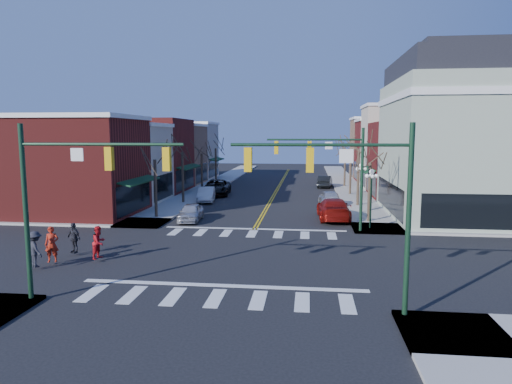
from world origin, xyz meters
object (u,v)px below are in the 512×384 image
(victorian_corner, at_px, (468,136))
(car_right_near, at_px, (333,209))
(car_left_near, at_px, (191,212))
(pedestrian_red_b, at_px, (99,242))
(car_right_mid, at_px, (330,198))
(pedestrian_dark_b, at_px, (35,249))
(pedestrian_dark_a, at_px, (74,238))
(car_left_mid, at_px, (206,195))
(car_right_far, at_px, (325,181))
(pedestrian_red_a, at_px, (52,244))
(lamppost_corner, at_px, (371,189))
(lamppost_midblock, at_px, (361,179))
(car_left_far, at_px, (216,187))

(victorian_corner, bearing_deg, car_right_near, -167.73)
(car_left_near, xyz_separation_m, pedestrian_red_b, (-1.95, -11.69, 0.35))
(pedestrian_red_b, bearing_deg, car_right_mid, -20.80)
(pedestrian_dark_b, bearing_deg, pedestrian_red_b, -106.46)
(pedestrian_dark_a, bearing_deg, car_left_mid, 107.33)
(car_right_far, bearing_deg, car_left_mid, 55.69)
(pedestrian_red_a, bearing_deg, pedestrian_red_b, 5.95)
(lamppost_corner, height_order, car_right_far, lamppost_corner)
(victorian_corner, xyz_separation_m, car_left_mid, (-22.90, 5.84, -5.92))
(victorian_corner, distance_m, pedestrian_dark_b, 32.21)
(car_right_far, bearing_deg, car_left_near, 71.94)
(lamppost_corner, relative_size, pedestrian_dark_b, 2.38)
(lamppost_corner, xyz_separation_m, lamppost_midblock, (0.00, 6.50, 0.00))
(car_left_far, height_order, car_right_mid, car_left_far)
(car_left_far, distance_m, pedestrian_dark_b, 28.96)
(lamppost_corner, xyz_separation_m, pedestrian_red_b, (-15.50, -9.95, -1.92))
(car_right_near, height_order, pedestrian_dark_b, pedestrian_dark_b)
(car_right_mid, bearing_deg, car_right_near, 84.17)
(pedestrian_dark_a, relative_size, pedestrian_dark_b, 0.94)
(lamppost_corner, relative_size, pedestrian_dark_a, 2.53)
(car_left_near, height_order, car_right_far, car_right_far)
(lamppost_corner, distance_m, pedestrian_red_b, 18.52)
(lamppost_corner, relative_size, pedestrian_red_b, 2.43)
(pedestrian_red_a, distance_m, pedestrian_dark_b, 0.99)
(car_right_far, bearing_deg, victorian_corner, 125.04)
(car_left_mid, xyz_separation_m, pedestrian_dark_b, (-3.37, -23.61, 0.33))
(lamppost_midblock, bearing_deg, car_right_mid, 119.60)
(car_left_far, relative_size, car_right_far, 1.35)
(car_right_mid, relative_size, pedestrian_dark_b, 2.43)
(car_left_far, xyz_separation_m, pedestrian_red_b, (-0.90, -26.94, 0.19))
(lamppost_corner, xyz_separation_m, car_left_near, (-13.55, 1.74, -2.28))
(car_left_far, bearing_deg, lamppost_midblock, -40.12)
(pedestrian_red_b, height_order, pedestrian_dark_b, pedestrian_dark_b)
(pedestrian_dark_b, bearing_deg, car_left_near, -70.97)
(car_left_near, distance_m, car_left_mid, 10.16)
(car_left_mid, bearing_deg, lamppost_midblock, -27.89)
(lamppost_midblock, height_order, car_right_mid, lamppost_midblock)
(car_left_near, bearing_deg, car_left_mid, 91.90)
(lamppost_midblock, bearing_deg, car_left_mid, 159.91)
(lamppost_midblock, bearing_deg, car_left_far, 144.29)
(lamppost_midblock, relative_size, pedestrian_dark_b, 2.38)
(car_left_near, height_order, car_left_far, car_left_far)
(lamppost_corner, height_order, pedestrian_red_a, lamppost_corner)
(car_left_mid, bearing_deg, pedestrian_dark_b, -105.92)
(victorian_corner, xyz_separation_m, car_right_mid, (-10.69, 4.71, -5.91))
(car_right_mid, distance_m, car_right_far, 15.15)
(lamppost_midblock, xyz_separation_m, pedestrian_dark_b, (-17.97, -18.27, -1.90))
(car_right_far, height_order, pedestrian_dark_a, pedestrian_dark_a)
(car_left_far, height_order, pedestrian_red_b, pedestrian_red_b)
(car_right_far, bearing_deg, pedestrian_dark_a, 73.42)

